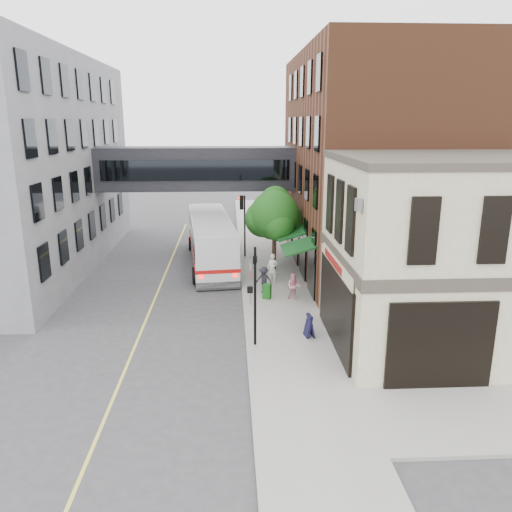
{
  "coord_description": "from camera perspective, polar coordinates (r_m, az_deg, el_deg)",
  "views": [
    {
      "loc": [
        -0.62,
        -18.45,
        9.81
      ],
      "look_at": [
        0.62,
        5.47,
        3.3
      ],
      "focal_mm": 35.0,
      "sensor_mm": 36.0,
      "label": 1
    }
  ],
  "objects": [
    {
      "name": "brick_building",
      "position": [
        35.2,
        14.8,
        10.12
      ],
      "size": [
        13.76,
        18.0,
        14.0
      ],
      "color": "#5A301C",
      "rests_on": "ground"
    },
    {
      "name": "sidewalk_main",
      "position": [
        33.98,
        1.58,
        -1.45
      ],
      "size": [
        4.0,
        60.0,
        0.15
      ],
      "primitive_type": "cube",
      "color": "gray",
      "rests_on": "ground"
    },
    {
      "name": "bus",
      "position": [
        35.12,
        -5.18,
        2.02
      ],
      "size": [
        3.96,
        12.38,
        3.27
      ],
      "color": "silver",
      "rests_on": "ground"
    },
    {
      "name": "newspaper_box",
      "position": [
        28.0,
        1.27,
        -4.07
      ],
      "size": [
        0.53,
        0.5,
        0.84
      ],
      "primitive_type": "cube",
      "rotation": [
        0.0,
        0.0,
        -0.38
      ],
      "color": "#145914",
      "rests_on": "sidewalk_main"
    },
    {
      "name": "traffic_signal_near",
      "position": [
        21.58,
        -0.19,
        -3.24
      ],
      "size": [
        0.44,
        0.22,
        4.6
      ],
      "color": "black",
      "rests_on": "sidewalk_main"
    },
    {
      "name": "skyway_bridge",
      "position": [
        36.67,
        -6.78,
        9.93
      ],
      "size": [
        14.0,
        3.18,
        3.0
      ],
      "color": "black",
      "rests_on": "ground"
    },
    {
      "name": "pedestrian_c",
      "position": [
        28.78,
        0.9,
        -2.75
      ],
      "size": [
        1.17,
        0.96,
        1.58
      ],
      "primitive_type": "imported",
      "rotation": [
        0.0,
        0.0,
        -0.43
      ],
      "color": "black",
      "rests_on": "sidewalk_main"
    },
    {
      "name": "street_tree",
      "position": [
        32.33,
        2.08,
        4.69
      ],
      "size": [
        3.8,
        3.2,
        5.6
      ],
      "color": "#382619",
      "rests_on": "sidewalk_main"
    },
    {
      "name": "traffic_signal_far",
      "position": [
        36.04,
        -1.53,
        4.86
      ],
      "size": [
        0.53,
        0.28,
        4.5
      ],
      "color": "black",
      "rests_on": "sidewalk_main"
    },
    {
      "name": "ground",
      "position": [
        20.9,
        -0.94,
        -12.78
      ],
      "size": [
        120.0,
        120.0,
        0.0
      ],
      "primitive_type": "plane",
      "color": "#38383A",
      "rests_on": "ground"
    },
    {
      "name": "sandwich_board",
      "position": [
        23.33,
        6.12,
        -7.92
      ],
      "size": [
        0.47,
        0.65,
        1.06
      ],
      "primitive_type": "cube",
      "rotation": [
        0.0,
        0.0,
        0.16
      ],
      "color": "black",
      "rests_on": "sidewalk_main"
    },
    {
      "name": "pedestrian_a",
      "position": [
        30.75,
        1.88,
        -1.39
      ],
      "size": [
        0.75,
        0.63,
        1.76
      ],
      "primitive_type": "imported",
      "rotation": [
        0.0,
        0.0,
        -0.39
      ],
      "color": "white",
      "rests_on": "sidewalk_main"
    },
    {
      "name": "pedestrian_b",
      "position": [
        27.85,
        4.33,
        -3.48
      ],
      "size": [
        0.83,
        0.71,
        1.52
      ],
      "primitive_type": "imported",
      "rotation": [
        0.0,
        0.0,
        -0.19
      ],
      "color": "pink",
      "rests_on": "sidewalk_main"
    },
    {
      "name": "street_sign_pole",
      "position": [
        26.66,
        -0.66,
        -1.98
      ],
      "size": [
        0.08,
        0.75,
        3.0
      ],
      "color": "gray",
      "rests_on": "sidewalk_main"
    },
    {
      "name": "corner_building",
      "position": [
        23.27,
        21.48,
        0.21
      ],
      "size": [
        10.19,
        8.12,
        8.45
      ],
      "color": "#B4AB89",
      "rests_on": "ground"
    },
    {
      "name": "lane_marking",
      "position": [
        30.41,
        -11.11,
        -3.9
      ],
      "size": [
        0.12,
        40.0,
        0.01
      ],
      "primitive_type": "cube",
      "color": "#D8CC4C",
      "rests_on": "ground"
    }
  ]
}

